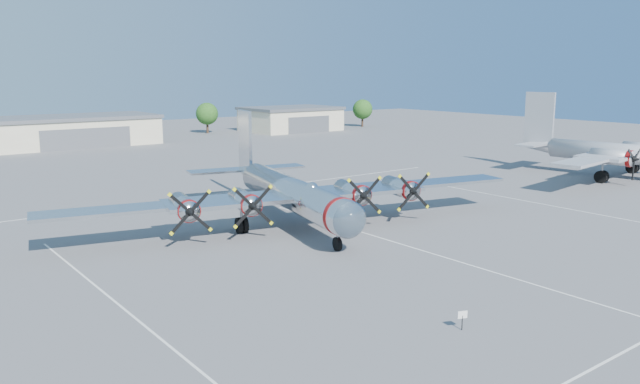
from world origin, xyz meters
TOP-DOWN VIEW (x-y plane):
  - ground at (0.00, 0.00)m, footprint 260.00×260.00m
  - parking_lines at (0.00, -1.75)m, footprint 60.00×50.08m
  - hangar_center at (0.00, 81.96)m, footprint 28.60×14.60m
  - hangar_east at (48.00, 81.96)m, footprint 20.60×14.60m
  - tree_east at (30.00, 88.00)m, footprint 4.80×4.80m
  - tree_far_east at (68.00, 80.00)m, footprint 4.80×4.80m
  - main_bomber_b29 at (-2.85, 9.28)m, footprint 47.15×37.23m
  - twin_engine_east at (43.52, 4.91)m, footprint 35.85×27.82m
  - info_placard at (-9.14, -15.58)m, footprint 0.52×0.24m

SIDE VIEW (x-z plane):
  - ground at x=0.00m, z-range 0.00..0.00m
  - main_bomber_b29 at x=-2.85m, z-range -4.62..4.62m
  - twin_engine_east at x=43.52m, z-range -5.24..5.24m
  - parking_lines at x=0.00m, z-range 0.00..0.01m
  - info_placard at x=-9.14m, z-range 0.21..1.25m
  - hangar_center at x=0.00m, z-range 0.01..5.41m
  - hangar_east at x=48.00m, z-range 0.01..5.41m
  - tree_east at x=30.00m, z-range 0.90..7.54m
  - tree_far_east at x=68.00m, z-range 0.90..7.54m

